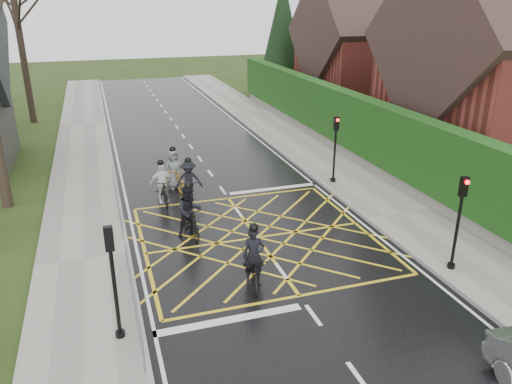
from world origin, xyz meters
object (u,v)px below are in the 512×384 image
cyclist_back (190,216)px  cyclist_front (162,187)px  cyclist_lead (174,174)px  cyclist_mid (189,185)px  cyclist_rear (255,265)px

cyclist_back → cyclist_front: (-0.51, 3.47, -0.08)m
cyclist_back → cyclist_lead: cyclist_back is taller
cyclist_back → cyclist_mid: 3.39m
cyclist_back → cyclist_mid: cyclist_back is taller
cyclist_back → cyclist_mid: size_ratio=1.03×
cyclist_rear → cyclist_front: bearing=117.3°
cyclist_front → cyclist_lead: 1.71m
cyclist_lead → cyclist_back: bearing=-107.4°
cyclist_front → cyclist_rear: bearing=-81.2°
cyclist_rear → cyclist_lead: bearing=110.2°
cyclist_mid → cyclist_front: size_ratio=1.06×
cyclist_mid → cyclist_lead: cyclist_lead is taller
cyclist_back → cyclist_lead: size_ratio=0.98×
cyclist_back → cyclist_front: bearing=92.7°
cyclist_rear → cyclist_front: 7.52m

